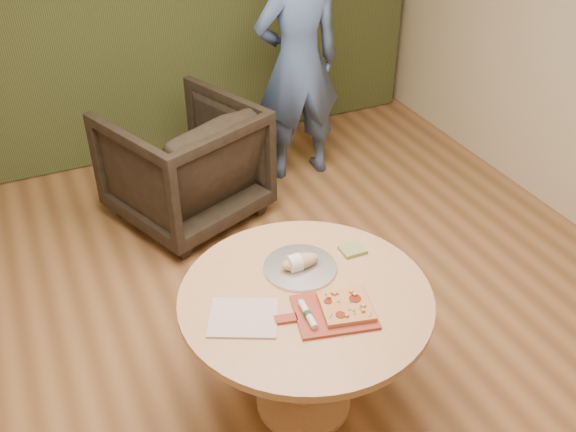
# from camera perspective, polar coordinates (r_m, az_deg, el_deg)

# --- Properties ---
(room_shell) EXTENTS (5.04, 6.04, 2.84)m
(room_shell) POSITION_cam_1_polar(r_m,az_deg,el_deg) (2.70, 0.90, 5.19)
(room_shell) COLOR #93633A
(room_shell) RESTS_ON ground
(pedestal_table) EXTENTS (1.18, 1.18, 0.75)m
(pedestal_table) POSITION_cam_1_polar(r_m,az_deg,el_deg) (3.07, 1.53, -8.94)
(pedestal_table) COLOR tan
(pedestal_table) RESTS_ON ground
(pizza_paddle) EXTENTS (0.47, 0.35, 0.01)m
(pizza_paddle) POSITION_cam_1_polar(r_m,az_deg,el_deg) (2.88, 3.93, -8.55)
(pizza_paddle) COLOR #973526
(pizza_paddle) RESTS_ON pedestal_table
(flatbread_pizza) EXTENTS (0.26, 0.26, 0.04)m
(flatbread_pizza) POSITION_cam_1_polar(r_m,az_deg,el_deg) (2.89, 5.18, -7.99)
(flatbread_pizza) COLOR tan
(flatbread_pizza) RESTS_ON pizza_paddle
(cutlery_roll) EXTENTS (0.04, 0.20, 0.03)m
(cutlery_roll) POSITION_cam_1_polar(r_m,az_deg,el_deg) (2.84, 1.77, -8.72)
(cutlery_roll) COLOR silver
(cutlery_roll) RESTS_ON pizza_paddle
(newspaper) EXTENTS (0.38, 0.36, 0.01)m
(newspaper) POSITION_cam_1_polar(r_m,az_deg,el_deg) (2.86, -3.98, -8.99)
(newspaper) COLOR white
(newspaper) RESTS_ON pedestal_table
(serving_tray) EXTENTS (0.36, 0.36, 0.02)m
(serving_tray) POSITION_cam_1_polar(r_m,az_deg,el_deg) (3.11, 1.08, -4.59)
(serving_tray) COLOR silver
(serving_tray) RESTS_ON pedestal_table
(bread_roll) EXTENTS (0.19, 0.09, 0.09)m
(bread_roll) POSITION_cam_1_polar(r_m,az_deg,el_deg) (3.09, 0.94, -4.12)
(bread_roll) COLOR tan
(bread_roll) RESTS_ON serving_tray
(green_packet) EXTENTS (0.12, 0.10, 0.02)m
(green_packet) POSITION_cam_1_polar(r_m,az_deg,el_deg) (3.24, 5.77, -3.00)
(green_packet) COLOR olive
(green_packet) RESTS_ON pedestal_table
(armchair) EXTENTS (1.19, 1.15, 0.96)m
(armchair) POSITION_cam_1_polar(r_m,az_deg,el_deg) (4.63, -9.29, 5.10)
(armchair) COLOR black
(armchair) RESTS_ON ground
(person_standing) EXTENTS (0.71, 0.49, 1.87)m
(person_standing) POSITION_cam_1_polar(r_m,az_deg,el_deg) (4.95, 0.89, 13.43)
(person_standing) COLOR #3E5688
(person_standing) RESTS_ON ground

